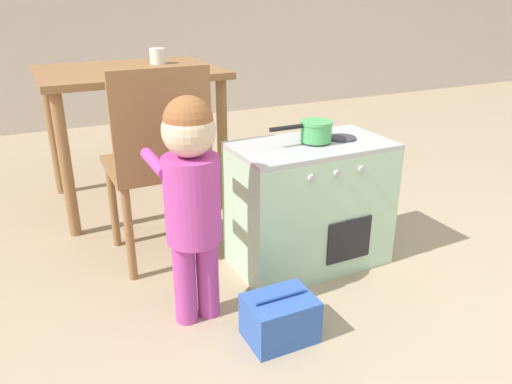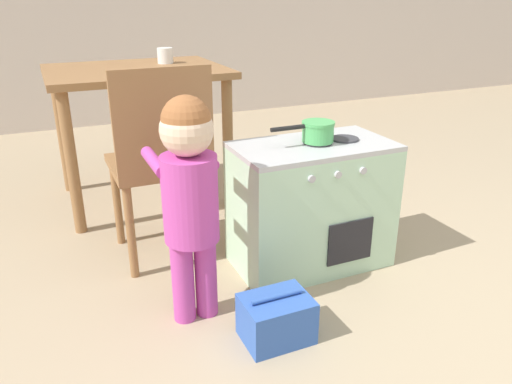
{
  "view_description": "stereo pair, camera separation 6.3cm",
  "coord_description": "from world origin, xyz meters",
  "px_view_note": "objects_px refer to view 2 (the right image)",
  "views": [
    {
      "loc": [
        -1.13,
        -0.6,
        1.13
      ],
      "look_at": [
        -0.36,
        0.99,
        0.41
      ],
      "focal_mm": 35.0,
      "sensor_mm": 36.0,
      "label": 1
    },
    {
      "loc": [
        -1.07,
        -0.62,
        1.13
      ],
      "look_at": [
        -0.36,
        0.99,
        0.41
      ],
      "focal_mm": 35.0,
      "sensor_mm": 36.0,
      "label": 2
    }
  ],
  "objects_px": {
    "play_kitchen": "(311,205)",
    "dining_chair_near": "(160,160)",
    "child_figure": "(189,185)",
    "dining_table": "(137,90)",
    "cup_on_table": "(165,56)",
    "toy_pot": "(317,130)",
    "toy_basket": "(276,319)"
  },
  "relations": [
    {
      "from": "toy_pot",
      "to": "cup_on_table",
      "type": "relative_size",
      "value": 3.22
    },
    {
      "from": "toy_basket",
      "to": "cup_on_table",
      "type": "xyz_separation_m",
      "value": [
        0.05,
        1.55,
        0.7
      ]
    },
    {
      "from": "dining_chair_near",
      "to": "cup_on_table",
      "type": "relative_size",
      "value": 10.02
    },
    {
      "from": "cup_on_table",
      "to": "toy_pot",
      "type": "bearing_deg",
      "value": -74.09
    },
    {
      "from": "play_kitchen",
      "to": "child_figure",
      "type": "bearing_deg",
      "value": -163.32
    },
    {
      "from": "dining_chair_near",
      "to": "cup_on_table",
      "type": "height_order",
      "value": "dining_chair_near"
    },
    {
      "from": "dining_table",
      "to": "dining_chair_near",
      "type": "height_order",
      "value": "dining_chair_near"
    },
    {
      "from": "dining_chair_near",
      "to": "child_figure",
      "type": "bearing_deg",
      "value": -91.35
    },
    {
      "from": "dining_table",
      "to": "dining_chair_near",
      "type": "relative_size",
      "value": 1.06
    },
    {
      "from": "play_kitchen",
      "to": "toy_basket",
      "type": "height_order",
      "value": "play_kitchen"
    },
    {
      "from": "toy_basket",
      "to": "dining_table",
      "type": "distance_m",
      "value": 1.55
    },
    {
      "from": "toy_pot",
      "to": "cup_on_table",
      "type": "distance_m",
      "value": 1.19
    },
    {
      "from": "child_figure",
      "to": "dining_chair_near",
      "type": "height_order",
      "value": "dining_chair_near"
    },
    {
      "from": "child_figure",
      "to": "dining_table",
      "type": "bearing_deg",
      "value": 86.25
    },
    {
      "from": "dining_table",
      "to": "toy_pot",
      "type": "bearing_deg",
      "value": -63.51
    },
    {
      "from": "child_figure",
      "to": "cup_on_table",
      "type": "height_order",
      "value": "cup_on_table"
    },
    {
      "from": "toy_pot",
      "to": "dining_table",
      "type": "xyz_separation_m",
      "value": [
        -0.51,
        1.03,
        0.02
      ]
    },
    {
      "from": "play_kitchen",
      "to": "dining_chair_near",
      "type": "distance_m",
      "value": 0.67
    },
    {
      "from": "toy_basket",
      "to": "play_kitchen",
      "type": "bearing_deg",
      "value": 48.72
    },
    {
      "from": "play_kitchen",
      "to": "dining_table",
      "type": "bearing_deg",
      "value": 115.94
    },
    {
      "from": "toy_pot",
      "to": "dining_chair_near",
      "type": "bearing_deg",
      "value": 153.75
    },
    {
      "from": "child_figure",
      "to": "toy_basket",
      "type": "relative_size",
      "value": 3.54
    },
    {
      "from": "cup_on_table",
      "to": "dining_table",
      "type": "bearing_deg",
      "value": -151.21
    },
    {
      "from": "play_kitchen",
      "to": "toy_basket",
      "type": "xyz_separation_m",
      "value": [
        -0.37,
        -0.42,
        -0.19
      ]
    },
    {
      "from": "cup_on_table",
      "to": "toy_basket",
      "type": "bearing_deg",
      "value": -92.01
    },
    {
      "from": "play_kitchen",
      "to": "dining_chair_near",
      "type": "relative_size",
      "value": 0.76
    },
    {
      "from": "play_kitchen",
      "to": "cup_on_table",
      "type": "xyz_separation_m",
      "value": [
        -0.31,
        1.13,
        0.51
      ]
    },
    {
      "from": "toy_pot",
      "to": "dining_chair_near",
      "type": "height_order",
      "value": "dining_chair_near"
    },
    {
      "from": "dining_table",
      "to": "dining_chair_near",
      "type": "bearing_deg",
      "value": -95.24
    },
    {
      "from": "child_figure",
      "to": "cup_on_table",
      "type": "relative_size",
      "value": 9.56
    },
    {
      "from": "dining_table",
      "to": "cup_on_table",
      "type": "distance_m",
      "value": 0.27
    },
    {
      "from": "child_figure",
      "to": "dining_table",
      "type": "distance_m",
      "value": 1.21
    }
  ]
}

